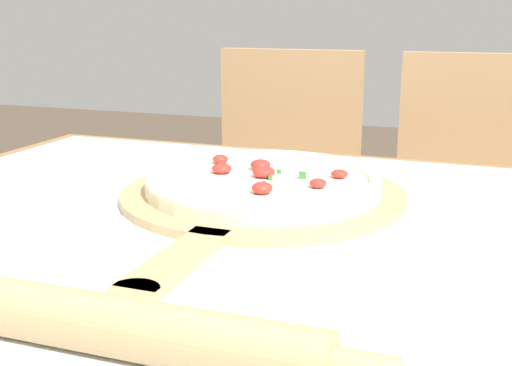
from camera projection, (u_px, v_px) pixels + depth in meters
dining_table at (257, 304)px, 0.83m from camera, size 1.21×0.90×0.73m
towel_cloth at (257, 223)px, 0.81m from camera, size 1.13×0.82×0.00m
pizza_peel at (259, 198)px, 0.89m from camera, size 0.40×0.58×0.01m
pizza at (263, 181)px, 0.90m from camera, size 0.33×0.33×0.03m
rolling_pin at (82, 320)px, 0.50m from camera, size 0.49×0.05×0.05m
chair_left at (279, 198)px, 1.67m from camera, size 0.40×0.40×0.89m
chair_right at (472, 217)px, 1.51m from camera, size 0.41×0.41×0.89m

